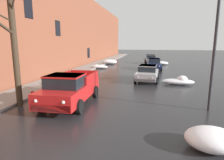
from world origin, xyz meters
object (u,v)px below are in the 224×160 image
Objects in this scene: pickup_truck_red_approaching_near_lane at (70,89)px; sedan_silver_parked_kerbside_close at (147,73)px; sedan_darkblue_parked_kerbside_mid at (154,64)px; street_lamp_post at (215,43)px; bare_tree_second_along_sidewalk at (12,33)px; sedan_grey_parked_far_down_block at (151,59)px; fire_hydrant at (33,97)px.

sedan_silver_parked_kerbside_close is (4.05, 7.63, -0.13)m from pickup_truck_red_approaching_near_lane.
street_lamp_post reaches higher than sedan_darkblue_parked_kerbside_mid.
bare_tree_second_along_sidewalk is 24.99m from sedan_grey_parked_far_down_block.
sedan_grey_parked_far_down_block is (6.87, 23.82, -3.13)m from bare_tree_second_along_sidewalk.
sedan_darkblue_parked_kerbside_mid is 17.24m from fire_hydrant.
pickup_truck_red_approaching_near_lane is at bearing -100.40° from sedan_grey_parked_far_down_block.
sedan_grey_parked_far_down_block is at bearing 97.74° from street_lamp_post.
sedan_darkblue_parked_kerbside_mid is (7.34, 16.39, -3.13)m from bare_tree_second_along_sidewalk.
sedan_darkblue_parked_kerbside_mid is 15.56m from street_lamp_post.
sedan_grey_parked_far_down_block is 24.11m from fire_hydrant.
fire_hydrant is 0.12× the size of street_lamp_post.
fire_hydrant is at bearing 49.85° from bare_tree_second_along_sidewalk.
bare_tree_second_along_sidewalk is at bearing -106.08° from sedan_grey_parked_far_down_block.
pickup_truck_red_approaching_near_lane is 7.71m from street_lamp_post.
street_lamp_post is at bearing -82.26° from sedan_grey_parked_far_down_block.
sedan_darkblue_parked_kerbside_mid is at bearing 65.88° from bare_tree_second_along_sidewalk.
sedan_silver_parked_kerbside_close is (6.70, 8.46, -3.13)m from bare_tree_second_along_sidewalk.
sedan_darkblue_parked_kerbside_mid reaches higher than fire_hydrant.
pickup_truck_red_approaching_near_lane is at bearing 6.68° from fire_hydrant.
street_lamp_post reaches higher than pickup_truck_red_approaching_near_lane.
sedan_silver_parked_kerbside_close is at bearing 51.78° from fire_hydrant.
pickup_truck_red_approaching_near_lane is 0.83× the size of street_lamp_post.
pickup_truck_red_approaching_near_lane is 23.38m from sedan_grey_parked_far_down_block.
street_lamp_post is (9.93, 1.27, -0.51)m from bare_tree_second_along_sidewalk.
sedan_darkblue_parked_kerbside_mid is at bearing 85.38° from sedan_silver_parked_kerbside_close.
sedan_silver_parked_kerbside_close is 15.36m from sedan_grey_parked_far_down_block.
bare_tree_second_along_sidewalk is 1.76× the size of sedan_darkblue_parked_kerbside_mid.
sedan_silver_parked_kerbside_close and sedan_grey_parked_far_down_block have the same top height.
street_lamp_post is at bearing 3.47° from pickup_truck_red_approaching_near_lane.
bare_tree_second_along_sidewalk reaches higher than sedan_grey_parked_far_down_block.
street_lamp_post is (2.59, -15.12, 2.62)m from sedan_darkblue_parked_kerbside_mid.
sedan_silver_parked_kerbside_close is 10.05m from fire_hydrant.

